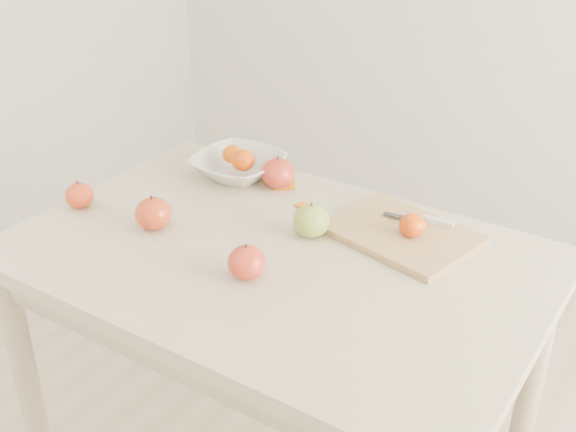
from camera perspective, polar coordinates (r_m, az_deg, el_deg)
The scene contains 14 objects.
table at distance 1.70m, azimuth -0.93°, elevation -5.70°, with size 1.20×0.80×0.75m.
cutting_board at distance 1.72m, azimuth 8.93°, elevation -1.39°, with size 0.33×0.24×0.02m, color tan.
board_tangerine at distance 1.68m, azimuth 9.80°, elevation -0.73°, with size 0.06×0.06×0.05m, color #DB4A07.
fruit_bowl at distance 2.00m, azimuth -3.98°, elevation 3.96°, with size 0.24×0.24×0.06m, color silver.
bowl_tangerine_near at distance 2.01m, azimuth -4.41°, elevation 4.91°, with size 0.06×0.06×0.05m, color #E36208.
bowl_tangerine_far at distance 1.96m, azimuth -3.57°, elevation 4.43°, with size 0.07×0.07×0.06m, color #CD4407.
orange_peel_a at distance 1.94m, azimuth -0.37°, elevation 2.37°, with size 0.06×0.04×0.00m, color #CE6F0E.
orange_peel_b at distance 1.83m, azimuth 1.36°, elevation 0.73°, with size 0.04×0.04×0.00m, color orange.
paring_knife at distance 1.75m, azimuth 11.33°, elevation -0.38°, with size 0.17×0.05×0.01m.
apple_green at distance 1.69m, azimuth 1.86°, elevation -0.39°, with size 0.09×0.09×0.08m, color olive.
apple_red_d at distance 1.90m, azimuth -16.16°, elevation 1.57°, with size 0.07×0.07×0.06m, color #A60614.
apple_red_a at distance 1.92m, azimuth -0.81°, elevation 3.40°, with size 0.09×0.09×0.08m, color maroon.
apple_red_b at distance 1.75m, azimuth -10.62°, elevation 0.19°, with size 0.09×0.09×0.08m, color #A72313.
apple_red_c at distance 1.54m, azimuth -3.30°, elevation -3.68°, with size 0.08×0.08×0.07m, color maroon.
Camera 1 is at (0.80, -1.16, 1.60)m, focal length 45.00 mm.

